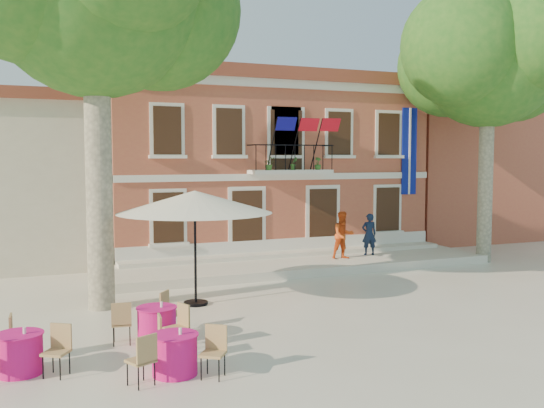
{
  "coord_description": "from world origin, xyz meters",
  "views": [
    {
      "loc": [
        -7.31,
        -15.41,
        4.05
      ],
      "look_at": [
        0.4,
        3.5,
        2.47
      ],
      "focal_mm": 40.0,
      "sensor_mm": 36.0,
      "label": 1
    }
  ],
  "objects_px": {
    "cafe_table_0": "(19,351)",
    "pedestrian_orange": "(343,235)",
    "cafe_table_1": "(157,322)",
    "cafe_table_2": "(175,352)",
    "pedestrian_navy": "(369,234)",
    "plane_tree_east": "(489,58)",
    "patio_umbrella": "(195,202)"
  },
  "relations": [
    {
      "from": "cafe_table_0",
      "to": "pedestrian_orange",
      "type": "bearing_deg",
      "value": 34.33
    },
    {
      "from": "cafe_table_1",
      "to": "cafe_table_2",
      "type": "height_order",
      "value": "same"
    },
    {
      "from": "pedestrian_orange",
      "to": "pedestrian_navy",
      "type": "bearing_deg",
      "value": 19.12
    },
    {
      "from": "plane_tree_east",
      "to": "patio_umbrella",
      "type": "relative_size",
      "value": 2.49
    },
    {
      "from": "plane_tree_east",
      "to": "pedestrian_orange",
      "type": "distance_m",
      "value": 8.74
    },
    {
      "from": "cafe_table_0",
      "to": "cafe_table_1",
      "type": "distance_m",
      "value": 2.97
    },
    {
      "from": "plane_tree_east",
      "to": "cafe_table_2",
      "type": "xyz_separation_m",
      "value": [
        -13.91,
        -7.56,
        -7.38
      ]
    },
    {
      "from": "plane_tree_east",
      "to": "cafe_table_1",
      "type": "relative_size",
      "value": 5.71
    },
    {
      "from": "pedestrian_navy",
      "to": "pedestrian_orange",
      "type": "height_order",
      "value": "pedestrian_orange"
    },
    {
      "from": "pedestrian_navy",
      "to": "cafe_table_1",
      "type": "height_order",
      "value": "pedestrian_navy"
    },
    {
      "from": "pedestrian_navy",
      "to": "pedestrian_orange",
      "type": "bearing_deg",
      "value": 29.42
    },
    {
      "from": "plane_tree_east",
      "to": "pedestrian_navy",
      "type": "distance_m",
      "value": 8.07
    },
    {
      "from": "pedestrian_orange",
      "to": "cafe_table_0",
      "type": "distance_m",
      "value": 13.36
    },
    {
      "from": "patio_umbrella",
      "to": "plane_tree_east",
      "type": "bearing_deg",
      "value": 11.42
    },
    {
      "from": "patio_umbrella",
      "to": "cafe_table_0",
      "type": "relative_size",
      "value": 2.26
    },
    {
      "from": "pedestrian_navy",
      "to": "cafe_table_0",
      "type": "bearing_deg",
      "value": 45.08
    },
    {
      "from": "pedestrian_orange",
      "to": "cafe_table_0",
      "type": "bearing_deg",
      "value": -143.56
    },
    {
      "from": "cafe_table_0",
      "to": "pedestrian_navy",
      "type": "bearing_deg",
      "value": 32.68
    },
    {
      "from": "cafe_table_0",
      "to": "cafe_table_2",
      "type": "bearing_deg",
      "value": -22.99
    },
    {
      "from": "pedestrian_navy",
      "to": "cafe_table_0",
      "type": "distance_m",
      "value": 14.72
    },
    {
      "from": "pedestrian_orange",
      "to": "cafe_table_1",
      "type": "distance_m",
      "value": 10.51
    },
    {
      "from": "pedestrian_orange",
      "to": "cafe_table_0",
      "type": "height_order",
      "value": "pedestrian_orange"
    },
    {
      "from": "pedestrian_navy",
      "to": "cafe_table_0",
      "type": "xyz_separation_m",
      "value": [
        -12.37,
        -7.94,
        -0.67
      ]
    },
    {
      "from": "pedestrian_orange",
      "to": "cafe_table_2",
      "type": "height_order",
      "value": "pedestrian_orange"
    },
    {
      "from": "pedestrian_navy",
      "to": "cafe_table_0",
      "type": "height_order",
      "value": "pedestrian_navy"
    },
    {
      "from": "patio_umbrella",
      "to": "cafe_table_1",
      "type": "height_order",
      "value": "patio_umbrella"
    },
    {
      "from": "plane_tree_east",
      "to": "patio_umbrella",
      "type": "distance_m",
      "value": 13.35
    },
    {
      "from": "plane_tree_east",
      "to": "pedestrian_orange",
      "type": "xyz_separation_m",
      "value": [
        -5.58,
        1.11,
        -6.63
      ]
    },
    {
      "from": "plane_tree_east",
      "to": "cafe_table_0",
      "type": "distance_m",
      "value": 19.26
    },
    {
      "from": "pedestrian_navy",
      "to": "pedestrian_orange",
      "type": "xyz_separation_m",
      "value": [
        -1.36,
        -0.42,
        0.08
      ]
    },
    {
      "from": "plane_tree_east",
      "to": "pedestrian_navy",
      "type": "relative_size",
      "value": 6.6
    },
    {
      "from": "patio_umbrella",
      "to": "cafe_table_1",
      "type": "relative_size",
      "value": 2.29
    }
  ]
}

